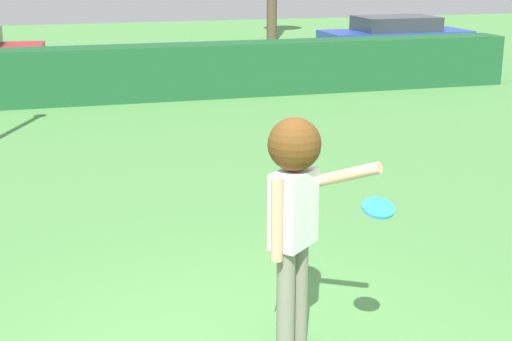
% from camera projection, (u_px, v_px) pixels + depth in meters
% --- Properties ---
extents(person, '(0.82, 0.52, 1.82)m').
position_uv_depth(person, '(295.00, 199.00, 5.60)').
color(person, gray).
rests_on(person, ground).
extents(frisbee, '(0.23, 0.23, 0.10)m').
position_uv_depth(frisbee, '(378.00, 208.00, 5.31)').
color(frisbee, '#268CE5').
extents(hedge_row, '(18.26, 0.90, 1.12)m').
position_uv_depth(hedge_row, '(103.00, 74.00, 15.66)').
color(hedge_row, '#1C542C').
rests_on(hedge_row, ground).
extents(parked_car_blue, '(4.21, 1.82, 1.25)m').
position_uv_depth(parked_car_blue, '(395.00, 36.00, 21.75)').
color(parked_car_blue, '#263FA5').
rests_on(parked_car_blue, ground).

